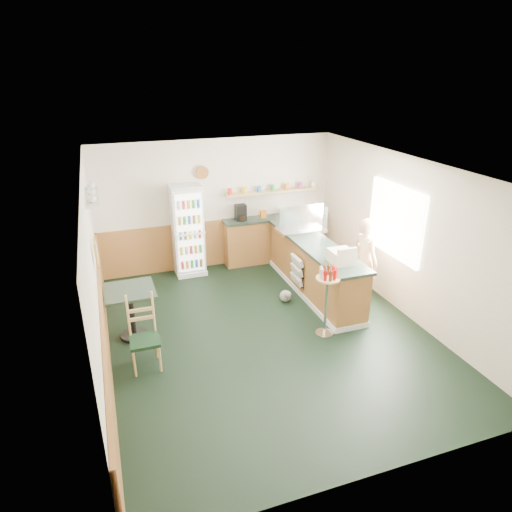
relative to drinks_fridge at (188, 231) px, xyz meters
name	(u,v)px	position (x,y,z in m)	size (l,w,h in m)	color
ground	(267,333)	(0.70, -2.74, -0.93)	(6.00, 6.00, 0.00)	black
room_envelope	(239,232)	(0.47, -2.01, 0.60)	(5.04, 6.02, 2.72)	beige
service_counter	(314,270)	(2.05, -1.67, -0.47)	(0.68, 3.01, 1.01)	#976030
back_counter	(273,237)	(1.88, 0.06, -0.38)	(2.24, 0.42, 1.69)	#976030
drinks_fridge	(188,231)	(0.00, 0.00, 0.00)	(0.61, 0.53, 1.86)	white
display_case	(301,219)	(2.05, -1.01, 0.34)	(0.92, 0.48, 0.52)	silver
cash_register	(341,256)	(2.05, -2.62, 0.19)	(0.37, 0.39, 0.21)	beige
shopkeeper	(365,261)	(2.75, -2.26, -0.13)	(0.53, 0.38, 1.60)	tan
condiment_stand	(327,290)	(1.57, -3.07, -0.13)	(0.38, 0.38, 1.17)	silver
newspaper_rack	(297,271)	(1.69, -1.67, -0.43)	(0.09, 0.47, 0.55)	black
cafe_table	(131,304)	(-1.35, -2.13, -0.34)	(0.77, 0.77, 0.84)	black
cafe_chair	(143,329)	(-1.26, -2.93, -0.35)	(0.41, 0.41, 1.10)	black
dog_doorstop	(286,296)	(1.39, -1.86, -0.81)	(0.21, 0.28, 0.26)	gray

